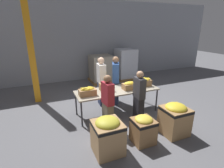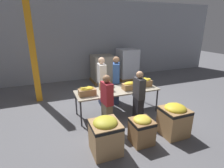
{
  "view_description": "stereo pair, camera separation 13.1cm",
  "coord_description": "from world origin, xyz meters",
  "views": [
    {
      "loc": [
        -2.19,
        -4.76,
        2.77
      ],
      "look_at": [
        -0.14,
        0.1,
        1.0
      ],
      "focal_mm": 28.0,
      "sensor_mm": 36.0,
      "label": 1
    },
    {
      "loc": [
        -2.06,
        -4.81,
        2.77
      ],
      "look_at": [
        -0.14,
        0.1,
        1.0
      ],
      "focal_mm": 28.0,
      "sensor_mm": 36.0,
      "label": 2
    }
  ],
  "objects": [
    {
      "name": "sorting_table",
      "position": [
        0.0,
        0.0,
        0.76
      ],
      "size": [
        2.67,
        0.89,
        0.82
      ],
      "color": "#9E937F",
      "rests_on": "ground_plane"
    },
    {
      "name": "donation_bin_2",
      "position": [
        0.91,
        -1.66,
        0.46
      ],
      "size": [
        0.64,
        0.64,
        0.87
      ],
      "color": "#A37A4C",
      "rests_on": "ground_plane"
    },
    {
      "name": "support_pillar",
      "position": [
        -2.41,
        2.05,
        2.0
      ],
      "size": [
        0.22,
        0.22,
        4.0
      ],
      "color": "orange",
      "rests_on": "ground_plane"
    },
    {
      "name": "donation_bin_1",
      "position": [
        -0.05,
        -1.66,
        0.38
      ],
      "size": [
        0.51,
        0.51,
        0.72
      ],
      "color": "olive",
      "rests_on": "ground_plane"
    },
    {
      "name": "pallet_stack_0",
      "position": [
        2.01,
        3.39,
        0.8
      ],
      "size": [
        1.04,
        1.04,
        1.61
      ],
      "color": "olive",
      "rests_on": "ground_plane"
    },
    {
      "name": "volunteer_3",
      "position": [
        -0.61,
        -0.7,
        0.77
      ],
      "size": [
        0.24,
        0.43,
        1.55
      ],
      "rotation": [
        0.0,
        0.0,
        1.66
      ],
      "color": "#6B604C",
      "rests_on": "ground_plane"
    },
    {
      "name": "pallet_stack_1",
      "position": [
        0.65,
        3.41,
        0.67
      ],
      "size": [
        1.15,
        1.15,
        1.36
      ],
      "color": "olive",
      "rests_on": "ground_plane"
    },
    {
      "name": "volunteer_2",
      "position": [
        -0.24,
        0.84,
        0.86
      ],
      "size": [
        0.27,
        0.48,
        1.74
      ],
      "rotation": [
        0.0,
        0.0,
        -1.65
      ],
      "color": "#2D3856",
      "rests_on": "ground_plane"
    },
    {
      "name": "banana_box_0",
      "position": [
        -1.0,
        -0.09,
        0.94
      ],
      "size": [
        0.5,
        0.31,
        0.26
      ],
      "color": "#A37A4C",
      "rests_on": "sorting_table"
    },
    {
      "name": "volunteer_0",
      "position": [
        0.28,
        0.77,
        0.87
      ],
      "size": [
        0.4,
        0.52,
        1.75
      ],
      "rotation": [
        0.0,
        0.0,
        -1.97
      ],
      "color": "#2D3856",
      "rests_on": "ground_plane"
    },
    {
      "name": "wall_back",
      "position": [
        0.0,
        4.22,
        2.0
      ],
      "size": [
        16.0,
        0.08,
        4.0
      ],
      "color": "#9399A3",
      "rests_on": "ground_plane"
    },
    {
      "name": "volunteer_1",
      "position": [
        0.41,
        -0.66,
        0.77
      ],
      "size": [
        0.23,
        0.42,
        1.55
      ],
      "rotation": [
        0.0,
        0.0,
        1.52
      ],
      "color": "black",
      "rests_on": "ground_plane"
    },
    {
      "name": "banana_box_1",
      "position": [
        -0.35,
        0.09,
        0.96
      ],
      "size": [
        0.38,
        0.32,
        0.3
      ],
      "color": "#A37A4C",
      "rests_on": "sorting_table"
    },
    {
      "name": "banana_box_3",
      "position": [
        1.01,
        0.02,
        0.95
      ],
      "size": [
        0.43,
        0.35,
        0.29
      ],
      "color": "#A37A4C",
      "rests_on": "sorting_table"
    },
    {
      "name": "banana_box_2",
      "position": [
        0.38,
        -0.11,
        0.94
      ],
      "size": [
        0.44,
        0.3,
        0.27
      ],
      "color": "#A37A4C",
      "rests_on": "sorting_table"
    },
    {
      "name": "ground_plane",
      "position": [
        0.0,
        0.0,
        0.0
      ],
      "size": [
        30.0,
        30.0,
        0.0
      ],
      "primitive_type": "plane",
      "color": "slate"
    },
    {
      "name": "donation_bin_0",
      "position": [
        -0.99,
        -1.66,
        0.46
      ],
      "size": [
        0.64,
        0.64,
        0.87
      ],
      "color": "tan",
      "rests_on": "ground_plane"
    }
  ]
}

